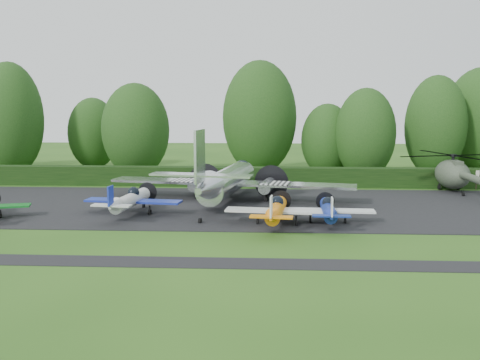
# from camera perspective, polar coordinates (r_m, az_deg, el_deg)

# --- Properties ---
(ground) EXTENTS (160.00, 160.00, 0.00)m
(ground) POSITION_cam_1_polar(r_m,az_deg,el_deg) (35.43, -5.44, -5.92)
(ground) COLOR #244E15
(ground) RESTS_ON ground
(apron) EXTENTS (70.00, 18.00, 0.01)m
(apron) POSITION_cam_1_polar(r_m,az_deg,el_deg) (45.11, -3.59, -2.80)
(apron) COLOR black
(apron) RESTS_ON ground
(taxiway_verge) EXTENTS (70.00, 2.00, 0.00)m
(taxiway_verge) POSITION_cam_1_polar(r_m,az_deg,el_deg) (29.73, -7.15, -8.74)
(taxiway_verge) COLOR black
(taxiway_verge) RESTS_ON ground
(hedgerow) EXTENTS (90.00, 1.60, 2.00)m
(hedgerow) POSITION_cam_1_polar(r_m,az_deg,el_deg) (55.88, -2.30, -0.64)
(hedgerow) COLOR black
(hedgerow) RESTS_ON ground
(transport_plane) EXTENTS (21.89, 16.78, 7.01)m
(transport_plane) POSITION_cam_1_polar(r_m,az_deg,el_deg) (46.00, -1.32, -0.10)
(transport_plane) COLOR silver
(transport_plane) RESTS_ON ground
(light_plane_white) EXTENTS (7.61, 8.00, 2.92)m
(light_plane_white) POSITION_cam_1_polar(r_m,az_deg,el_deg) (42.10, -11.59, -2.08)
(light_plane_white) COLOR silver
(light_plane_white) RESTS_ON ground
(light_plane_orange) EXTENTS (7.39, 7.77, 2.84)m
(light_plane_orange) POSITION_cam_1_polar(r_m,az_deg,el_deg) (37.72, 3.90, -3.18)
(light_plane_orange) COLOR orange
(light_plane_orange) RESTS_ON ground
(light_plane_blue) EXTENTS (6.72, 7.06, 2.58)m
(light_plane_blue) POSITION_cam_1_polar(r_m,az_deg,el_deg) (38.76, 9.38, -3.12)
(light_plane_blue) COLOR navy
(light_plane_blue) RESTS_ON ground
(helicopter) EXTENTS (11.33, 13.27, 3.65)m
(helicopter) POSITION_cam_1_polar(r_m,az_deg,el_deg) (56.16, 21.74, 0.84)
(helicopter) COLOR #363F31
(helicopter) RESTS_ON ground
(tree_0) EXTENTS (8.97, 8.97, 12.93)m
(tree_0) POSITION_cam_1_polar(r_m,az_deg,el_deg) (72.21, 24.26, 5.82)
(tree_0) COLOR black
(tree_0) RESTS_ON ground
(tree_1) EXTENTS (6.13, 6.13, 8.54)m
(tree_1) POSITION_cam_1_polar(r_m,az_deg,el_deg) (64.17, 9.28, 4.25)
(tree_1) COLOR black
(tree_1) RESTS_ON ground
(tree_2) EXTENTS (8.91, 8.91, 13.67)m
(tree_2) POSITION_cam_1_polar(r_m,az_deg,el_deg) (64.83, 2.09, 6.66)
(tree_2) COLOR black
(tree_2) RESTS_ON ground
(tree_3) EXTENTS (6.77, 6.77, 10.30)m
(tree_3) POSITION_cam_1_polar(r_m,az_deg,el_deg) (62.14, 13.22, 4.82)
(tree_3) COLOR black
(tree_3) RESTS_ON ground
(tree_4) EXTENTS (7.86, 7.86, 10.91)m
(tree_4) POSITION_cam_1_polar(r_m,az_deg,el_deg) (63.85, -11.07, 5.25)
(tree_4) COLOR black
(tree_4) RESTS_ON ground
(tree_6) EXTENTS (7.01, 7.01, 11.81)m
(tree_6) POSITION_cam_1_polar(r_m,az_deg,el_deg) (66.47, 20.14, 5.40)
(tree_6) COLOR black
(tree_6) RESTS_ON ground
(tree_7) EXTENTS (7.65, 7.65, 13.47)m
(tree_7) POSITION_cam_1_polar(r_m,az_deg,el_deg) (70.07, -23.27, 6.04)
(tree_7) COLOR black
(tree_7) RESTS_ON ground
(tree_8) EXTENTS (6.49, 6.49, 9.28)m
(tree_8) POSITION_cam_1_polar(r_m,az_deg,el_deg) (72.55, -15.38, 4.81)
(tree_8) COLOR black
(tree_8) RESTS_ON ground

